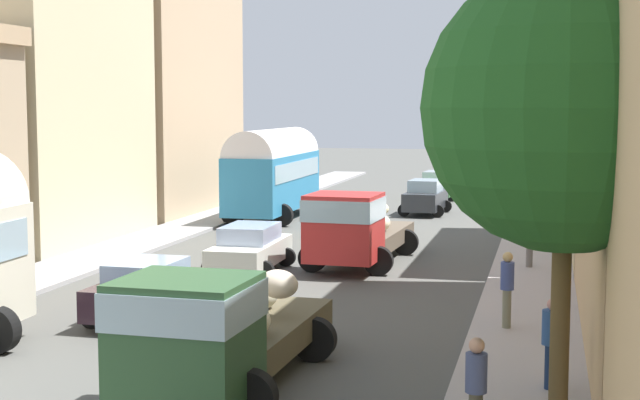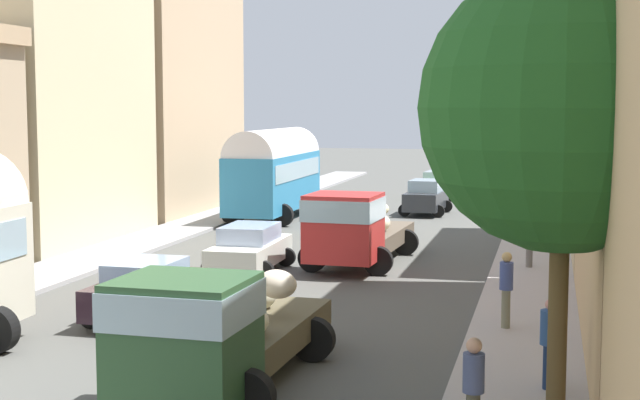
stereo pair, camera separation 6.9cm
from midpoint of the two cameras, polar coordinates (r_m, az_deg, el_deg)
The scene contains 19 objects.
ground_plane at distance 36.55m, azimuth 1.52°, elevation -2.44°, with size 154.00×154.00×0.00m, color #4D4D49.
sidewalk_left at distance 38.72m, azimuth -9.02°, elevation -1.94°, with size 2.50×70.00×0.14m, color #969495.
sidewalk_right at distance 35.72m, azimuth 12.97°, elevation -2.66°, with size 2.50×70.00×0.14m, color #AEA5A3.
building_left_2 at distance 36.82m, azimuth -16.32°, elevation 6.83°, with size 4.88×9.39×12.03m.
building_left_3 at distance 46.61m, azimuth -9.62°, elevation 6.16°, with size 4.61×10.85×11.18m.
building_right_2 at distance 34.76m, azimuth 18.51°, elevation 4.54°, with size 4.40×12.01×9.25m.
parked_bus_1 at distance 42.98m, azimuth -2.93°, elevation 1.90°, with size 3.28×8.35×4.17m.
cargo_truck_0 at distance 16.86m, azimuth -6.58°, elevation -7.89°, with size 3.16×6.61×2.41m.
cargo_truck_1 at distance 30.07m, azimuth 2.10°, elevation -1.70°, with size 3.25×7.04×2.53m.
car_0 at distance 45.15m, azimuth 6.44°, elevation 0.17°, with size 2.34×3.75×1.68m.
car_1 at distance 52.79m, azimuth 7.29°, elevation 0.92°, with size 2.55×4.16×1.57m.
car_2 at distance 23.26m, azimuth -10.64°, elevation -5.42°, with size 2.35×3.81×1.47m.
car_3 at distance 29.42m, azimuth -4.38°, elevation -2.97°, with size 2.34×4.25×1.50m.
pedestrian_0 at distance 14.31m, azimuth 9.41°, elevation -11.29°, with size 0.33×0.33×1.82m.
pedestrian_1 at distance 30.17m, azimuth 12.67°, elevation -2.37°, with size 0.39×0.39×1.77m.
pedestrian_2 at distance 37.11m, azimuth 12.27°, elevation -0.79°, with size 0.49×0.49×1.85m.
pedestrian_3 at distance 21.84m, azimuth 11.32°, elevation -5.20°, with size 0.44×0.44×1.91m.
pedestrian_4 at distance 17.41m, azimuth 13.93°, elevation -8.39°, with size 0.53×0.53×1.80m.
roadside_tree_0 at distance 14.21m, azimuth 14.70°, elevation 5.44°, with size 4.31×4.31×7.37m.
Camera 1 is at (7.67, -8.35, 5.24)m, focal length 52.19 mm.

